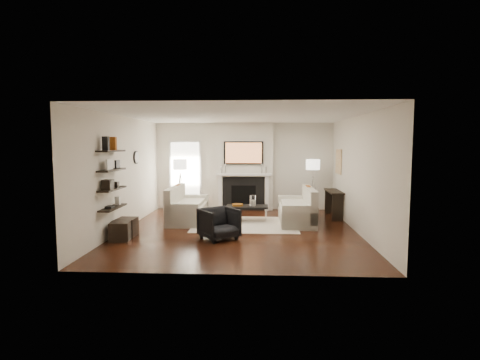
{
  "coord_description": "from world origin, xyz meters",
  "views": [
    {
      "loc": [
        0.48,
        -8.69,
        2.04
      ],
      "look_at": [
        0.0,
        0.6,
        1.15
      ],
      "focal_mm": 28.0,
      "sensor_mm": 36.0,
      "label": 1
    }
  ],
  "objects_px": {
    "loveseat_right_base": "(296,215)",
    "coffee_table": "(247,207)",
    "armchair": "(219,222)",
    "lamp_right_shade": "(313,165)",
    "lamp_left_shade": "(180,164)",
    "ottoman_near": "(127,227)",
    "loveseat_left_base": "(188,213)"
  },
  "relations": [
    {
      "from": "coffee_table",
      "to": "ottoman_near",
      "type": "height_order",
      "value": "coffee_table"
    },
    {
      "from": "lamp_left_shade",
      "to": "lamp_right_shade",
      "type": "relative_size",
      "value": 1.0
    },
    {
      "from": "armchair",
      "to": "lamp_left_shade",
      "type": "height_order",
      "value": "lamp_left_shade"
    },
    {
      "from": "loveseat_left_base",
      "to": "lamp_right_shade",
      "type": "height_order",
      "value": "lamp_right_shade"
    },
    {
      "from": "lamp_left_shade",
      "to": "ottoman_near",
      "type": "relative_size",
      "value": 1.0
    },
    {
      "from": "coffee_table",
      "to": "lamp_right_shade",
      "type": "bearing_deg",
      "value": 33.73
    },
    {
      "from": "lamp_left_shade",
      "to": "ottoman_near",
      "type": "distance_m",
      "value": 3.12
    },
    {
      "from": "coffee_table",
      "to": "loveseat_left_base",
      "type": "bearing_deg",
      "value": -178.65
    },
    {
      "from": "loveseat_left_base",
      "to": "lamp_left_shade",
      "type": "distance_m",
      "value": 1.74
    },
    {
      "from": "coffee_table",
      "to": "armchair",
      "type": "distance_m",
      "value": 1.94
    },
    {
      "from": "loveseat_right_base",
      "to": "lamp_left_shade",
      "type": "bearing_deg",
      "value": 159.45
    },
    {
      "from": "armchair",
      "to": "lamp_right_shade",
      "type": "relative_size",
      "value": 1.84
    },
    {
      "from": "coffee_table",
      "to": "lamp_right_shade",
      "type": "xyz_separation_m",
      "value": [
        1.89,
        1.26,
        1.05
      ]
    },
    {
      "from": "coffee_table",
      "to": "armchair",
      "type": "height_order",
      "value": "armchair"
    },
    {
      "from": "loveseat_right_base",
      "to": "armchair",
      "type": "xyz_separation_m",
      "value": [
        -1.83,
        -1.73,
        0.16
      ]
    },
    {
      "from": "loveseat_right_base",
      "to": "lamp_right_shade",
      "type": "xyz_separation_m",
      "value": [
        0.6,
        1.39,
        1.24
      ]
    },
    {
      "from": "loveseat_left_base",
      "to": "ottoman_near",
      "type": "relative_size",
      "value": 4.5
    },
    {
      "from": "loveseat_right_base",
      "to": "ottoman_near",
      "type": "xyz_separation_m",
      "value": [
        -3.92,
        -1.55,
        -0.01
      ]
    },
    {
      "from": "loveseat_right_base",
      "to": "armchair",
      "type": "distance_m",
      "value": 2.52
    },
    {
      "from": "loveseat_left_base",
      "to": "coffee_table",
      "type": "xyz_separation_m",
      "value": [
        1.57,
        0.04,
        0.19
      ]
    },
    {
      "from": "coffee_table",
      "to": "armchair",
      "type": "relative_size",
      "value": 1.49
    },
    {
      "from": "coffee_table",
      "to": "ottoman_near",
      "type": "relative_size",
      "value": 2.75
    },
    {
      "from": "lamp_left_shade",
      "to": "loveseat_right_base",
      "type": "bearing_deg",
      "value": -20.55
    },
    {
      "from": "loveseat_right_base",
      "to": "coffee_table",
      "type": "distance_m",
      "value": 1.31
    },
    {
      "from": "lamp_right_shade",
      "to": "coffee_table",
      "type": "bearing_deg",
      "value": -146.27
    },
    {
      "from": "lamp_right_shade",
      "to": "loveseat_right_base",
      "type": "bearing_deg",
      "value": -113.42
    },
    {
      "from": "loveseat_left_base",
      "to": "lamp_right_shade",
      "type": "relative_size",
      "value": 4.5
    },
    {
      "from": "loveseat_left_base",
      "to": "lamp_right_shade",
      "type": "bearing_deg",
      "value": 20.54
    },
    {
      "from": "coffee_table",
      "to": "armchair",
      "type": "bearing_deg",
      "value": -106.28
    },
    {
      "from": "ottoman_near",
      "to": "loveseat_left_base",
      "type": "bearing_deg",
      "value": 57.31
    },
    {
      "from": "coffee_table",
      "to": "armchair",
      "type": "xyz_separation_m",
      "value": [
        -0.54,
        -1.86,
        -0.03
      ]
    },
    {
      "from": "loveseat_left_base",
      "to": "loveseat_right_base",
      "type": "height_order",
      "value": "same"
    }
  ]
}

